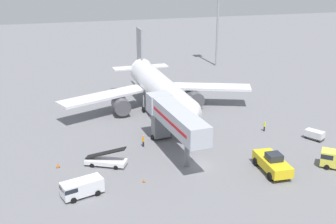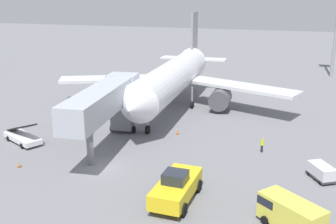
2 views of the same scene
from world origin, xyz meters
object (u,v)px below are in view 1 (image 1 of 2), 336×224
airplane_at_gate (159,88)px  pushback_tug (272,163)px  baggage_cart_mid_right (314,135)px  ground_crew_worker_foreground (143,141)px  safety_cone_alpha (58,165)px  service_van_far_left (81,187)px  jet_bridge (173,118)px  safety_cone_charlie (199,130)px  belt_loader_truck (106,160)px  safety_cone_bravo (144,180)px  ground_crew_worker_midground (264,126)px

airplane_at_gate → pushback_tug: bearing=-73.2°
baggage_cart_mid_right → ground_crew_worker_foreground: bearing=169.7°
airplane_at_gate → safety_cone_alpha: (-18.77, -17.68, -4.16)m
safety_cone_alpha → service_van_far_left: bearing=-74.4°
jet_bridge → safety_cone_charlie: (6.26, 6.30, -5.02)m
belt_loader_truck → jet_bridge: bearing=9.3°
jet_bridge → baggage_cart_mid_right: (22.32, -1.80, -4.49)m
airplane_at_gate → safety_cone_bravo: bearing=-109.2°
airplane_at_gate → belt_loader_truck: airplane_at_gate is taller
safety_cone_alpha → pushback_tug: bearing=-18.8°
ground_crew_worker_midground → safety_cone_bravo: size_ratio=3.32×
baggage_cart_mid_right → safety_cone_charlie: baggage_cart_mid_right is taller
airplane_at_gate → baggage_cart_mid_right: 27.72m
service_van_far_left → belt_loader_truck: bearing=60.6°
pushback_tug → ground_crew_worker_midground: size_ratio=4.01×
ground_crew_worker_foreground → safety_cone_bravo: bearing=-102.8°
jet_bridge → belt_loader_truck: jet_bridge is taller
pushback_tug → service_van_far_left: 24.57m
airplane_at_gate → pushback_tug: size_ratio=5.42×
service_van_far_left → safety_cone_alpha: size_ratio=7.84×
safety_cone_bravo → belt_loader_truck: bearing=123.0°
airplane_at_gate → baggage_cart_mid_right: size_ratio=11.60×
pushback_tug → safety_cone_alpha: pushback_tug is taller
baggage_cart_mid_right → safety_cone_alpha: size_ratio=4.73×
ground_crew_worker_midground → jet_bridge: bearing=-168.4°
safety_cone_bravo → service_van_far_left: bearing=-171.6°
jet_bridge → safety_cone_bravo: jet_bridge is taller
baggage_cart_mid_right → safety_cone_bravo: bearing=-168.6°
airplane_at_gate → belt_loader_truck: (-12.48, -18.87, -3.75)m
safety_cone_bravo → safety_cone_charlie: 18.57m
safety_cone_bravo → pushback_tug: bearing=-6.9°
baggage_cart_mid_right → ground_crew_worker_midground: bearing=138.1°
safety_cone_bravo → safety_cone_charlie: (12.38, 13.84, 0.01)m
belt_loader_truck → ground_crew_worker_foreground: bearing=36.2°
belt_loader_truck → ground_crew_worker_midground: belt_loader_truck is taller
belt_loader_truck → safety_cone_bravo: (3.84, -5.91, -0.49)m
ground_crew_worker_midground → airplane_at_gate: bearing=135.3°
baggage_cart_mid_right → ground_crew_worker_midground: 7.79m
airplane_at_gate → safety_cone_alpha: bearing=-136.7°
ground_crew_worker_midground → safety_cone_alpha: size_ratio=2.52×
belt_loader_truck → ground_crew_worker_midground: bearing=10.8°
airplane_at_gate → jet_bridge: size_ratio=2.17×
service_van_far_left → ground_crew_worker_midground: (30.46, 12.09, -0.25)m
service_van_far_left → jet_bridge: bearing=31.9°
service_van_far_left → safety_cone_bravo: service_van_far_left is taller
ground_crew_worker_midground → service_van_far_left: bearing=-158.3°
pushback_tug → safety_cone_bravo: pushback_tug is taller
belt_loader_truck → safety_cone_charlie: size_ratio=10.95×
pushback_tug → ground_crew_worker_foreground: (-14.35, 12.49, -0.32)m
airplane_at_gate → ground_crew_worker_midground: 20.01m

